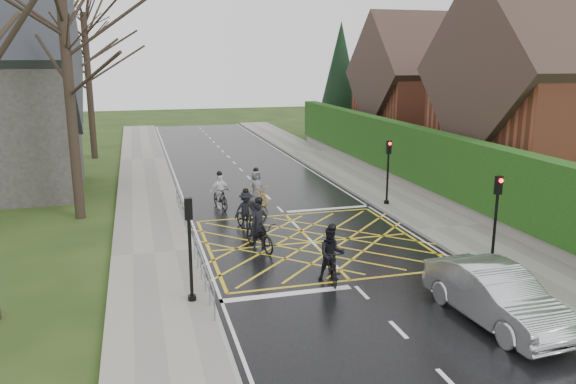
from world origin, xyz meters
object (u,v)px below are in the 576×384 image
cyclist_lead (256,191)px  cyclist_rear (260,232)px  car (496,295)px  cyclist_mid (246,214)px  cyclist_front (220,195)px  cyclist_back (332,259)px

cyclist_lead → cyclist_rear: bearing=-124.4°
cyclist_lead → car: cyclist_lead is taller
cyclist_rear → cyclist_lead: cyclist_rear is taller
cyclist_mid → cyclist_front: cyclist_front is taller
cyclist_back → car: bearing=-37.8°
cyclist_back → car: cyclist_back is taller
cyclist_front → car: cyclist_front is taller
cyclist_back → cyclist_mid: (-1.56, 6.24, -0.08)m
cyclist_back → cyclist_lead: cyclist_back is taller
cyclist_mid → car: cyclist_mid is taller
cyclist_front → cyclist_lead: bearing=0.1°
cyclist_back → cyclist_front: bearing=114.0°
cyclist_mid → car: size_ratio=0.41×
cyclist_front → car: (5.43, -13.67, 0.10)m
cyclist_rear → car: (4.88, -7.47, 0.11)m
cyclist_front → cyclist_lead: (1.84, 0.40, -0.04)m
cyclist_mid → car: bearing=-78.6°
cyclist_rear → cyclist_mid: 2.65m
cyclist_mid → cyclist_front: size_ratio=1.01×
cyclist_back → cyclist_front: (-2.12, 9.78, -0.05)m
cyclist_front → cyclist_lead: cyclist_lead is taller
cyclist_back → cyclist_front: size_ratio=1.05×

